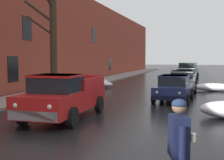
{
  "coord_description": "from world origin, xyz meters",
  "views": [
    {
      "loc": [
        3.51,
        -4.58,
        2.39
      ],
      "look_at": [
        -0.55,
        9.1,
        1.33
      ],
      "focal_mm": 48.53,
      "sensor_mm": 36.0,
      "label": 1
    }
  ],
  "objects_px": {
    "sedan_white_parked_far_down_block": "(186,75)",
    "pedestrian_with_coffee": "(179,146)",
    "bare_tree_second_along_sidewalk": "(53,33)",
    "pickup_truck_red_approaching_near_lane": "(64,96)",
    "sedan_silver_parked_kerbside_mid": "(182,80)",
    "suv_green_queued_behind_truck": "(188,70)",
    "sedan_darkblue_parked_kerbside_close": "(174,87)",
    "fire_hydrant": "(14,104)"
  },
  "relations": [
    {
      "from": "sedan_white_parked_far_down_block",
      "to": "fire_hydrant",
      "type": "relative_size",
      "value": 5.53
    },
    {
      "from": "pickup_truck_red_approaching_near_lane",
      "to": "pedestrian_with_coffee",
      "type": "distance_m",
      "value": 7.76
    },
    {
      "from": "pickup_truck_red_approaching_near_lane",
      "to": "suv_green_queued_behind_truck",
      "type": "distance_m",
      "value": 24.52
    },
    {
      "from": "bare_tree_second_along_sidewalk",
      "to": "pickup_truck_red_approaching_near_lane",
      "type": "xyz_separation_m",
      "value": [
        3.14,
        -5.17,
        -2.94
      ]
    },
    {
      "from": "bare_tree_second_along_sidewalk",
      "to": "sedan_silver_parked_kerbside_mid",
      "type": "xyz_separation_m",
      "value": [
        6.96,
        6.44,
        -3.07
      ]
    },
    {
      "from": "pickup_truck_red_approaching_near_lane",
      "to": "pedestrian_with_coffee",
      "type": "height_order",
      "value": "same"
    },
    {
      "from": "sedan_silver_parked_kerbside_mid",
      "to": "fire_hydrant",
      "type": "distance_m",
      "value": 12.81
    },
    {
      "from": "pedestrian_with_coffee",
      "to": "pickup_truck_red_approaching_near_lane",
      "type": "bearing_deg",
      "value": 128.66
    },
    {
      "from": "sedan_darkblue_parked_kerbside_close",
      "to": "sedan_silver_parked_kerbside_mid",
      "type": "relative_size",
      "value": 0.94
    },
    {
      "from": "pedestrian_with_coffee",
      "to": "bare_tree_second_along_sidewalk",
      "type": "bearing_deg",
      "value": 125.42
    },
    {
      "from": "bare_tree_second_along_sidewalk",
      "to": "pedestrian_with_coffee",
      "type": "bearing_deg",
      "value": -54.58
    },
    {
      "from": "fire_hydrant",
      "to": "suv_green_queued_behind_truck",
      "type": "bearing_deg",
      "value": 74.99
    },
    {
      "from": "bare_tree_second_along_sidewalk",
      "to": "suv_green_queued_behind_truck",
      "type": "relative_size",
      "value": 1.69
    },
    {
      "from": "sedan_darkblue_parked_kerbside_close",
      "to": "pedestrian_with_coffee",
      "type": "relative_size",
      "value": 2.32
    },
    {
      "from": "sedan_white_parked_far_down_block",
      "to": "fire_hydrant",
      "type": "height_order",
      "value": "sedan_white_parked_far_down_block"
    },
    {
      "from": "sedan_darkblue_parked_kerbside_close",
      "to": "sedan_white_parked_far_down_block",
      "type": "relative_size",
      "value": 1.04
    },
    {
      "from": "suv_green_queued_behind_truck",
      "to": "pedestrian_with_coffee",
      "type": "bearing_deg",
      "value": -87.81
    },
    {
      "from": "sedan_white_parked_far_down_block",
      "to": "pickup_truck_red_approaching_near_lane",
      "type": "bearing_deg",
      "value": -101.55
    },
    {
      "from": "sedan_silver_parked_kerbside_mid",
      "to": "pedestrian_with_coffee",
      "type": "xyz_separation_m",
      "value": [
        1.03,
        -17.67,
        0.28
      ]
    },
    {
      "from": "pickup_truck_red_approaching_near_lane",
      "to": "sedan_darkblue_parked_kerbside_close",
      "type": "bearing_deg",
      "value": 58.65
    },
    {
      "from": "pickup_truck_red_approaching_near_lane",
      "to": "sedan_darkblue_parked_kerbside_close",
      "type": "relative_size",
      "value": 1.26
    },
    {
      "from": "pedestrian_with_coffee",
      "to": "sedan_silver_parked_kerbside_mid",
      "type": "bearing_deg",
      "value": 93.33
    },
    {
      "from": "bare_tree_second_along_sidewalk",
      "to": "fire_hydrant",
      "type": "relative_size",
      "value": 10.6
    },
    {
      "from": "sedan_darkblue_parked_kerbside_close",
      "to": "fire_hydrant",
      "type": "relative_size",
      "value": 5.75
    },
    {
      "from": "sedan_silver_parked_kerbside_mid",
      "to": "suv_green_queued_behind_truck",
      "type": "xyz_separation_m",
      "value": [
        -0.13,
        12.63,
        0.23
      ]
    },
    {
      "from": "sedan_darkblue_parked_kerbside_close",
      "to": "sedan_white_parked_far_down_block",
      "type": "height_order",
      "value": "same"
    },
    {
      "from": "suv_green_queued_behind_truck",
      "to": "pedestrian_with_coffee",
      "type": "relative_size",
      "value": 2.52
    },
    {
      "from": "bare_tree_second_along_sidewalk",
      "to": "fire_hydrant",
      "type": "xyz_separation_m",
      "value": [
        0.48,
        -4.6,
        -3.47
      ]
    },
    {
      "from": "sedan_white_parked_far_down_block",
      "to": "pedestrian_with_coffee",
      "type": "xyz_separation_m",
      "value": [
        1.05,
        -24.62,
        0.28
      ]
    },
    {
      "from": "bare_tree_second_along_sidewalk",
      "to": "sedan_darkblue_parked_kerbside_close",
      "type": "distance_m",
      "value": 7.57
    },
    {
      "from": "sedan_darkblue_parked_kerbside_close",
      "to": "sedan_silver_parked_kerbside_mid",
      "type": "distance_m",
      "value": 5.51
    },
    {
      "from": "sedan_silver_parked_kerbside_mid",
      "to": "suv_green_queued_behind_truck",
      "type": "height_order",
      "value": "suv_green_queued_behind_truck"
    },
    {
      "from": "sedan_silver_parked_kerbside_mid",
      "to": "fire_hydrant",
      "type": "relative_size",
      "value": 6.11
    },
    {
      "from": "sedan_silver_parked_kerbside_mid",
      "to": "fire_hydrant",
      "type": "bearing_deg",
      "value": -120.4
    },
    {
      "from": "sedan_silver_parked_kerbside_mid",
      "to": "fire_hydrant",
      "type": "xyz_separation_m",
      "value": [
        -6.48,
        -11.04,
        -0.4
      ]
    },
    {
      "from": "bare_tree_second_along_sidewalk",
      "to": "sedan_white_parked_far_down_block",
      "type": "height_order",
      "value": "bare_tree_second_along_sidewalk"
    },
    {
      "from": "sedan_silver_parked_kerbside_mid",
      "to": "bare_tree_second_along_sidewalk",
      "type": "bearing_deg",
      "value": -137.18
    },
    {
      "from": "sedan_white_parked_far_down_block",
      "to": "pedestrian_with_coffee",
      "type": "height_order",
      "value": "pedestrian_with_coffee"
    },
    {
      "from": "bare_tree_second_along_sidewalk",
      "to": "fire_hydrant",
      "type": "distance_m",
      "value": 5.78
    },
    {
      "from": "pickup_truck_red_approaching_near_lane",
      "to": "fire_hydrant",
      "type": "height_order",
      "value": "pickup_truck_red_approaching_near_lane"
    },
    {
      "from": "sedan_white_parked_far_down_block",
      "to": "pedestrian_with_coffee",
      "type": "bearing_deg",
      "value": -87.55
    },
    {
      "from": "bare_tree_second_along_sidewalk",
      "to": "sedan_white_parked_far_down_block",
      "type": "bearing_deg",
      "value": 62.65
    }
  ]
}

